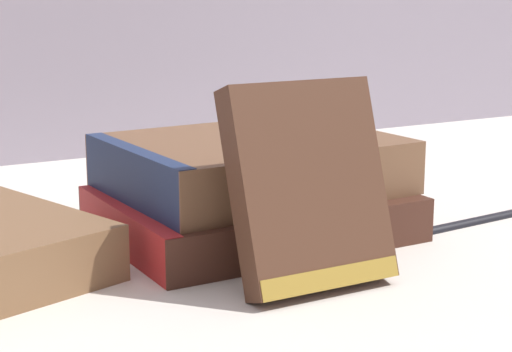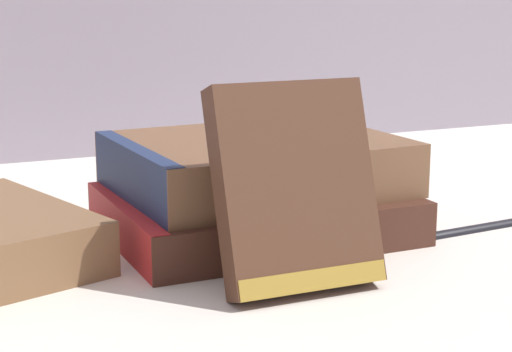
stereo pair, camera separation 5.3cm
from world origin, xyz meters
TOP-DOWN VIEW (x-y plane):
  - ground_plane at (0.00, 0.00)m, footprint 3.00×3.00m
  - book_flat_bottom at (-0.03, 0.02)m, footprint 0.20×0.16m
  - book_flat_top at (-0.02, 0.03)m, footprint 0.20×0.16m
  - book_leaning_front at (-0.04, -0.09)m, footprint 0.09×0.06m
  - pocket_watch at (-0.00, 0.00)m, footprint 0.05×0.05m
  - fountain_pen at (0.15, -0.04)m, footprint 0.15×0.02m

SIDE VIEW (x-z plane):
  - ground_plane at x=0.00m, z-range 0.00..0.00m
  - fountain_pen at x=0.15m, z-range 0.00..0.01m
  - book_flat_bottom at x=-0.03m, z-range 0.00..0.03m
  - book_flat_top at x=-0.02m, z-range 0.03..0.07m
  - book_leaning_front at x=-0.04m, z-range 0.00..0.12m
  - pocket_watch at x=0.00m, z-range 0.07..0.07m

